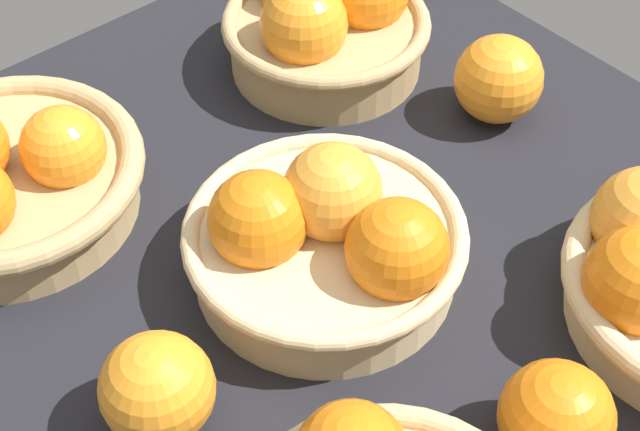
% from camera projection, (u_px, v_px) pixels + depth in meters
% --- Properties ---
extents(market_tray, '(0.84, 0.72, 0.03)m').
position_uv_depth(market_tray, '(365.00, 269.00, 0.80)').
color(market_tray, black).
rests_on(market_tray, ground).
extents(basket_near_right, '(0.20, 0.20, 0.11)m').
position_uv_depth(basket_near_right, '(325.00, 23.00, 0.94)').
color(basket_near_right, tan).
rests_on(basket_near_right, market_tray).
extents(basket_center, '(0.22, 0.22, 0.11)m').
position_uv_depth(basket_center, '(326.00, 239.00, 0.75)').
color(basket_center, '#D3BC8C').
rests_on(basket_center, market_tray).
extents(basket_far_right, '(0.23, 0.23, 0.11)m').
position_uv_depth(basket_far_right, '(1.00, 173.00, 0.80)').
color(basket_far_right, tan).
rests_on(basket_far_right, market_tray).
extents(loose_orange_front_gap, '(0.08, 0.08, 0.08)m').
position_uv_depth(loose_orange_front_gap, '(499.00, 79.00, 0.89)').
color(loose_orange_front_gap, orange).
rests_on(loose_orange_front_gap, market_tray).
extents(loose_orange_back_gap, '(0.08, 0.08, 0.08)m').
position_uv_depth(loose_orange_back_gap, '(556.00, 417.00, 0.64)').
color(loose_orange_back_gap, orange).
rests_on(loose_orange_back_gap, market_tray).
extents(loose_orange_side_gap, '(0.08, 0.08, 0.08)m').
position_uv_depth(loose_orange_side_gap, '(157.00, 389.00, 0.66)').
color(loose_orange_side_gap, orange).
rests_on(loose_orange_side_gap, market_tray).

